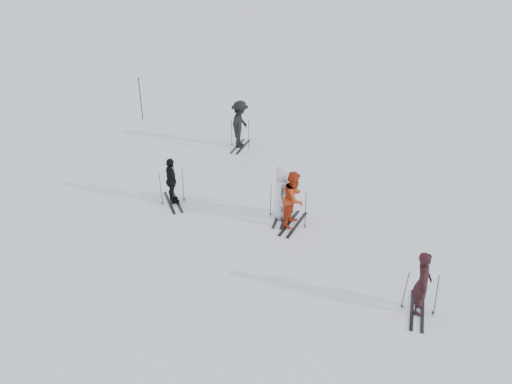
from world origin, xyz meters
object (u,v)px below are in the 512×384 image
at_px(skier_uphill_left, 172,182).
at_px(piste_marker, 141,99).
at_px(skier_red, 294,199).
at_px(skier_grey, 282,193).
at_px(skier_near_dark, 422,284).
at_px(skier_uphill_far, 240,125).

xyz_separation_m(skier_uphill_left, piste_marker, (-1.98, 8.56, 0.22)).
xyz_separation_m(skier_red, piste_marker, (-5.75, 10.27, 0.13)).
distance_m(skier_red, skier_grey, 0.56).
xyz_separation_m(skier_near_dark, skier_red, (-2.35, 4.17, 0.06)).
relative_size(skier_uphill_left, skier_uphill_far, 0.80).
bearing_deg(skier_near_dark, piste_marker, 51.51).
distance_m(skier_uphill_left, skier_uphill_far, 5.29).
height_order(skier_near_dark, skier_uphill_far, skier_uphill_far).
bearing_deg(piste_marker, skier_near_dark, -60.72).
bearing_deg(skier_uphill_far, skier_uphill_left, 174.75).
bearing_deg(skier_red, piste_marker, 58.92).
xyz_separation_m(skier_grey, piste_marker, (-5.45, 9.80, 0.13)).
xyz_separation_m(skier_uphill_left, skier_uphill_far, (2.50, 4.66, 0.19)).
bearing_deg(skier_uphill_far, piste_marker, 71.97).
distance_m(skier_near_dark, piste_marker, 16.56).
bearing_deg(skier_red, skier_uphill_far, 40.90).
bearing_deg(skier_grey, skier_uphill_left, 88.63).
relative_size(skier_uphill_far, piste_marker, 0.97).
xyz_separation_m(skier_near_dark, skier_uphill_left, (-6.11, 5.88, -0.03)).
bearing_deg(skier_grey, skier_red, -129.72).
bearing_deg(skier_red, skier_uphill_left, 95.24).
height_order(skier_red, skier_uphill_far, skier_uphill_far).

